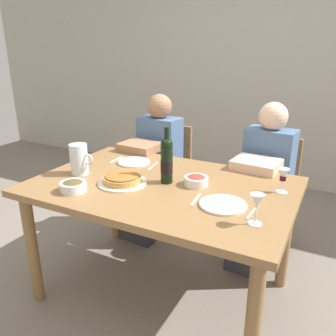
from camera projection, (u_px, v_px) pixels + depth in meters
name	position (u px, v px, depth m)	size (l,w,h in m)	color
ground_plane	(163.00, 291.00, 2.26)	(8.00, 8.00, 0.00)	slate
back_wall	(263.00, 58.00, 3.74)	(8.00, 0.10, 2.80)	#B2ADA3
dining_table	(162.00, 198.00, 2.04)	(1.50, 1.00, 0.76)	olive
wine_bottle	(167.00, 160.00, 1.98)	(0.07, 0.07, 0.33)	black
water_pitcher	(79.00, 161.00, 2.13)	(0.16, 0.11, 0.19)	silver
baked_tart	(122.00, 179.00, 2.00)	(0.29, 0.29, 0.06)	white
salad_bowl	(196.00, 180.00, 1.97)	(0.14, 0.14, 0.06)	white
olive_bowl	(73.00, 186.00, 1.89)	(0.15, 0.15, 0.06)	silver
wine_glass_left_diner	(257.00, 203.00, 1.51)	(0.07, 0.07, 0.15)	silver
wine_glass_right_diner	(283.00, 176.00, 1.85)	(0.06, 0.06, 0.14)	silver
dinner_plate_left_setting	(223.00, 205.00, 1.72)	(0.24, 0.24, 0.01)	silver
dinner_plate_right_setting	(134.00, 162.00, 2.36)	(0.22, 0.22, 0.01)	silver
fork_left_setting	(196.00, 200.00, 1.79)	(0.16, 0.01, 0.01)	silver
knife_left_setting	(253.00, 212.00, 1.66)	(0.18, 0.01, 0.01)	silver
knife_right_setting	(153.00, 166.00, 2.30)	(0.18, 0.01, 0.01)	silver
spoon_right_setting	(116.00, 159.00, 2.43)	(0.16, 0.01, 0.01)	silver
chair_left	(167.00, 168.00, 3.05)	(0.43, 0.43, 0.87)	olive
diner_left	(152.00, 162.00, 2.82)	(0.36, 0.52, 1.16)	#4C6B93
chair_right	(270.00, 186.00, 2.66)	(0.44, 0.44, 0.87)	olive
diner_right	(262.00, 181.00, 2.43)	(0.37, 0.53, 1.16)	#4C6B93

